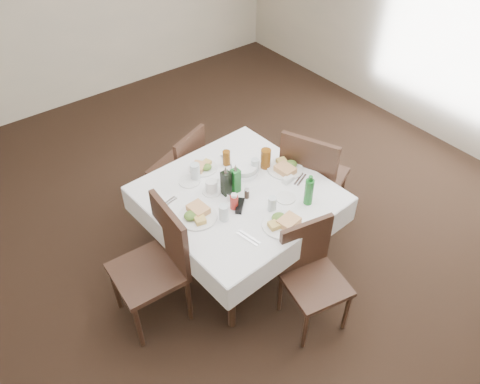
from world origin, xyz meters
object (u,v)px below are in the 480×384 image
(chair_south, at_px, (310,269))
(oil_cruet_green, at_px, (235,180))
(chair_north, at_px, (183,166))
(chair_west, at_px, (158,259))
(chair_east, at_px, (311,175))
(bread_basket, at_px, (244,170))
(coffee_mug, at_px, (212,187))
(green_bottle, at_px, (309,191))
(water_s, at_px, (272,204))
(ketchup_bottle, at_px, (234,202))
(water_e, at_px, (255,166))
(dining_table, at_px, (238,200))
(oil_cruet_dark, at_px, (226,182))
(water_w, at_px, (224,213))
(water_n, at_px, (195,172))

(chair_south, relative_size, oil_cruet_green, 3.39)
(chair_north, xyz_separation_m, chair_west, (-0.76, -0.88, 0.08))
(chair_east, height_order, bread_basket, chair_east)
(oil_cruet_green, height_order, coffee_mug, oil_cruet_green)
(bread_basket, xyz_separation_m, green_bottle, (0.16, -0.56, 0.08))
(water_s, xyz_separation_m, ketchup_bottle, (-0.20, 0.18, 0.00))
(chair_east, relative_size, chair_west, 1.04)
(chair_south, xyz_separation_m, water_e, (0.17, 0.84, 0.33))
(dining_table, xyz_separation_m, ketchup_bottle, (-0.13, -0.12, 0.14))
(chair_north, distance_m, water_s, 1.19)
(oil_cruet_green, bearing_deg, chair_west, -174.76)
(dining_table, distance_m, ketchup_bottle, 0.23)
(chair_east, relative_size, oil_cruet_green, 4.02)
(chair_east, distance_m, bread_basket, 0.64)
(oil_cruet_dark, bearing_deg, chair_east, -6.42)
(water_w, distance_m, oil_cruet_dark, 0.28)
(water_w, relative_size, ketchup_bottle, 0.97)
(chair_west, height_order, bread_basket, chair_west)
(dining_table, bearing_deg, oil_cruet_green, 101.62)
(dining_table, relative_size, water_e, 11.25)
(dining_table, bearing_deg, water_w, -146.55)
(chair_north, bearing_deg, water_w, -104.86)
(bread_basket, distance_m, ketchup_bottle, 0.41)
(chair_east, distance_m, water_n, 1.01)
(chair_west, xyz_separation_m, water_n, (0.58, 0.37, 0.27))
(chair_west, xyz_separation_m, oil_cruet_dark, (0.67, 0.09, 0.31))
(chair_north, xyz_separation_m, water_e, (0.24, -0.72, 0.33))
(chair_south, distance_m, chair_west, 1.08)
(chair_east, relative_size, bread_basket, 4.69)
(dining_table, distance_m, oil_cruet_green, 0.19)
(bread_basket, xyz_separation_m, oil_cruet_dark, (-0.26, -0.11, 0.08))
(chair_west, bearing_deg, water_n, 32.79)
(water_w, distance_m, coffee_mug, 0.31)
(chair_east, bearing_deg, oil_cruet_dark, 173.58)
(chair_north, bearing_deg, chair_south, -87.13)
(coffee_mug, bearing_deg, ketchup_bottle, -83.73)
(chair_north, distance_m, green_bottle, 1.34)
(bread_basket, relative_size, coffee_mug, 1.39)
(bread_basket, relative_size, oil_cruet_green, 0.86)
(water_w, bearing_deg, oil_cruet_green, 37.57)
(oil_cruet_dark, distance_m, ketchup_bottle, 0.18)
(water_e, bearing_deg, ketchup_bottle, -148.88)
(oil_cruet_green, bearing_deg, ketchup_bottle, -130.38)
(water_n, height_order, oil_cruet_dark, oil_cruet_dark)
(water_w, relative_size, coffee_mug, 0.80)
(oil_cruet_green, bearing_deg, chair_east, -5.65)
(chair_north, distance_m, oil_cruet_dark, 0.89)
(chair_east, relative_size, water_e, 8.52)
(chair_west, xyz_separation_m, bread_basket, (0.92, 0.19, 0.23))
(green_bottle, bearing_deg, oil_cruet_green, 128.29)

